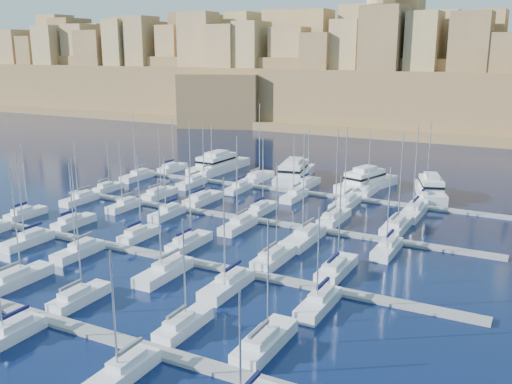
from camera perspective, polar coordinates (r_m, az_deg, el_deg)
The scene contains 51 objects.
ground at distance 92.05m, azimuth -3.62°, elevation -4.43°, with size 600.00×600.00×0.00m, color black.
pontoon_near at distance 67.48m, azimuth -19.07°, elevation -12.24°, with size 84.00×2.00×0.40m, color slate.
pontoon_mid_near at distance 82.57m, azimuth -7.96°, elevation -6.63°, with size 84.00×2.00×0.40m, color slate.
pontoon_mid_far at distance 100.25m, azimuth -0.66°, elevation -2.72°, with size 84.00×2.00×0.40m, color slate.
pontoon_far at distance 119.37m, azimuth 4.34°, elevation 0.01°, with size 84.00×2.00×0.40m, color slate.
sailboat_2 at distance 79.82m, azimuth -22.74°, elevation -7.96°, with size 2.84×9.48×15.47m.
sailboat_3 at distance 71.68m, azimuth -17.26°, elevation -10.03°, with size 2.49×8.29×12.37m.
sailboat_4 at distance 62.77m, azimuth -7.29°, elevation -13.06°, with size 2.45×8.17×12.70m.
sailboat_5 at distance 59.09m, azimuth 0.89°, elevation -14.76°, with size 2.93×9.77×13.71m.
sailboat_9 at distance 65.68m, azimuth -23.53°, elevation -12.92°, with size 2.50×8.34×12.02m.
sailboat_10 at distance 55.67m, azimuth -13.24°, elevation -17.16°, with size 2.58×8.60×12.94m.
sailboat_12 at distance 109.54m, azimuth -22.05°, elevation -2.02°, with size 2.36×7.87×13.60m.
sailboat_13 at distance 101.52m, azimuth -17.78°, elevation -2.89°, with size 2.48×8.28×11.79m.
sailboat_14 at distance 92.29m, azimuth -11.63°, elevation -4.17°, with size 2.43×8.11×13.70m.
sailboat_15 at distance 87.36m, azimuth -6.72°, elevation -5.03°, with size 2.72×9.06×12.63m.
sailboat_16 at distance 80.92m, azimuth 1.85°, elevation -6.51°, with size 2.95×9.83×14.47m.
sailboat_17 at distance 77.55m, azimuth 8.04°, elevation -7.60°, with size 2.89×9.62×13.66m.
sailboat_19 at distance 94.43m, azimuth -21.86°, elevation -4.50°, with size 2.62×8.72×14.70m.
sailboat_20 at distance 87.10m, azimuth -17.31°, elevation -5.66°, with size 2.57×8.58×14.29m.
sailboat_21 at distance 76.85m, azimuth -9.15°, elevation -7.85°, with size 2.94×9.79×13.57m.
sailboat_22 at distance 71.95m, azimuth -2.87°, elevation -9.25°, with size 2.88×9.61×14.91m.
sailboat_23 at distance 67.49m, azimuth 6.28°, elevation -10.99°, with size 2.66×8.87×12.74m.
sailboat_24 at distance 124.32m, azimuth -14.58°, elevation 0.40°, with size 2.22×7.40×11.42m.
sailboat_25 at distance 116.96m, azimuth -9.64°, elevation -0.17°, with size 2.74×9.14×14.32m.
sailboat_26 at distance 111.66m, azimuth -5.36°, elevation -0.71°, with size 3.02×10.08×15.87m.
sailboat_27 at distance 104.56m, azimuth 0.55°, elevation -1.69°, with size 2.54×8.47×14.09m.
sailboat_28 at distance 99.93m, azimuth 7.80°, elevation -2.56°, with size 2.97×9.90×16.37m.
sailboat_29 at distance 97.45m, azimuth 13.90°, elevation -3.29°, with size 3.26×10.86×16.73m.
sailboat_30 at distance 116.45m, azimuth -17.17°, elevation -0.69°, with size 2.53×8.44×12.51m.
sailboat_31 at distance 109.48m, azimuth -13.03°, elevation -1.34°, with size 2.36×7.86×13.11m.
sailboat_32 at distance 103.22m, azimuth -8.83°, elevation -2.09°, with size 2.49×8.29×11.42m.
sailboat_33 at distance 95.10m, azimuth -1.74°, elevation -3.33°, with size 2.75×9.16×13.63m.
sailboat_34 at distance 89.20m, azimuth 4.85°, elevation -4.54°, with size 3.31×11.02×17.51m.
sailboat_35 at distance 86.39m, azimuth 12.98°, elevation -5.53°, with size 2.67×8.89×13.37m.
sailboat_36 at distance 141.49m, azimuth -8.36°, elevation 2.37°, with size 2.74×9.15×13.12m.
sailboat_37 at distance 135.37m, azimuth -4.55°, elevation 1.94°, with size 2.73×9.11×12.32m.
sailboat_38 at distance 129.90m, azimuth 0.21°, elevation 1.49°, with size 3.11×10.37×17.70m.
sailboat_39 at distance 124.46m, azimuth 5.10°, elevation 0.84°, with size 2.81×9.36×13.20m.
sailboat_40 at distance 119.86m, azimuth 11.04°, elevation 0.11°, with size 2.65×8.82×13.03m.
sailboat_41 at distance 117.51m, azimuth 16.57°, elevation -0.49°, with size 2.84×9.46×16.17m.
sailboat_42 at distance 134.05m, azimuth -11.76°, elevation 1.57°, with size 2.84×9.45×15.02m.
sailboat_43 at distance 125.59m, azimuth -6.41°, elevation 0.93°, with size 2.65×8.82×14.62m.
sailboat_44 at distance 119.88m, azimuth -1.78°, elevation 0.37°, with size 2.50×8.35×12.16m.
sailboat_45 at distance 114.09m, azimuth 3.88°, elevation -0.37°, with size 2.62×8.73×13.18m.
sailboat_46 at distance 109.53m, azimuth 8.94°, elevation -1.11°, with size 3.13×10.43×15.76m.
sailboat_47 at distance 106.29m, azimuth 15.46°, elevation -1.93°, with size 3.17×10.55×16.76m.
motor_yacht_a at distance 140.45m, azimuth -3.78°, elevation 2.82°, with size 6.79×20.05×5.25m.
motor_yacht_b at distance 131.04m, azimuth 3.86°, elevation 1.99°, with size 9.60×20.27×5.25m.
motor_yacht_c at distance 124.14m, azimuth 10.94°, elevation 1.07°, with size 9.73×17.71×5.25m.
motor_yacht_d at distance 120.46m, azimuth 17.04°, elevation 0.30°, with size 9.43×16.22×5.25m.
fortified_city at distance 234.67m, azimuth 16.59°, elevation 10.04°, with size 460.00×108.95×59.52m.
Camera 1 is at (45.47, -74.46, 29.35)m, focal length 40.00 mm.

